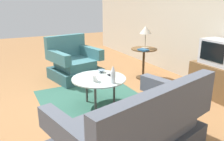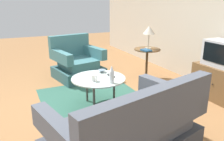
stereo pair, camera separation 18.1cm
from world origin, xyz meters
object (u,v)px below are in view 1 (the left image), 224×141
at_px(couch, 135,131).
at_px(tv_stand, 215,80).
at_px(tv_remote_dark, 111,76).
at_px(television, 220,52).
at_px(bowl, 101,71).
at_px(book, 143,50).
at_px(table_lamp, 146,30).
at_px(vase, 113,75).
at_px(mug, 95,78).
at_px(armchair, 74,64).
at_px(coffee_table, 99,80).
at_px(side_table, 144,57).

xyz_separation_m(couch, tv_stand, (-0.72, 2.16, -0.01)).
bearing_deg(tv_stand, tv_remote_dark, -106.97).
relative_size(couch, television, 3.14).
relative_size(bowl, tv_remote_dark, 0.77).
bearing_deg(television, bowl, -113.37).
bearing_deg(television, book, -148.61).
bearing_deg(bowl, tv_stand, 66.48).
relative_size(table_lamp, vase, 1.79).
relative_size(mug, book, 0.59).
bearing_deg(mug, couch, -2.38).
height_order(armchair, vase, armchair).
bearing_deg(vase, bowl, 173.12).
relative_size(tv_stand, book, 3.60).
height_order(tv_stand, book, book).
relative_size(tv_remote_dark, book, 0.75).
height_order(armchair, coffee_table, armchair).
bearing_deg(tv_stand, couch, -71.64).
height_order(tv_remote_dark, book, book).
distance_m(side_table, mug, 1.79).
xyz_separation_m(side_table, bowl, (0.57, -1.27, 0.02)).
distance_m(coffee_table, book, 1.45).
distance_m(couch, side_table, 2.62).
bearing_deg(mug, coffee_table, 136.11).
bearing_deg(book, vase, -59.14).
relative_size(television, tv_remote_dark, 3.39).
relative_size(coffee_table, vase, 3.20).
relative_size(armchair, tv_remote_dark, 6.44).
height_order(table_lamp, bowl, table_lamp).
distance_m(couch, table_lamp, 2.73).
distance_m(side_table, tv_stand, 1.49).
distance_m(coffee_table, mug, 0.18).
relative_size(armchair, television, 1.90).
relative_size(armchair, mug, 8.19).
bearing_deg(television, coffee_table, -105.58).
relative_size(coffee_table, tv_remote_dark, 5.02).
distance_m(vase, mug, 0.29).
height_order(coffee_table, bowl, bowl).
relative_size(coffee_table, table_lamp, 1.78).
bearing_deg(bowl, coffee_table, -33.16).
relative_size(couch, table_lamp, 3.79).
bearing_deg(tv_remote_dark, table_lamp, 117.04).
bearing_deg(vase, book, 128.14).
height_order(side_table, mug, side_table).
relative_size(tv_stand, table_lamp, 1.70).
height_order(armchair, tv_stand, armchair).
xyz_separation_m(armchair, coffee_table, (1.52, -0.09, 0.13)).
relative_size(armchair, coffee_table, 1.28).
xyz_separation_m(coffee_table, book, (-0.63, 1.28, 0.24)).
bearing_deg(television, side_table, -156.78).
bearing_deg(side_table, vase, -50.29).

